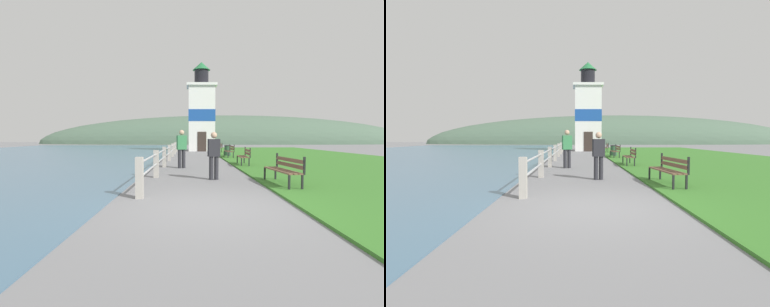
# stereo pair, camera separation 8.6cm
# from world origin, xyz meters

# --- Properties ---
(ground_plane) EXTENTS (160.00, 160.00, 0.00)m
(ground_plane) POSITION_xyz_m (0.00, 0.00, 0.00)
(ground_plane) COLOR slate
(grass_verge) EXTENTS (12.00, 41.06, 0.06)m
(grass_verge) POSITION_xyz_m (7.78, 13.69, 0.03)
(grass_verge) COLOR #387528
(grass_verge) RESTS_ON ground_plane
(seawall_railing) EXTENTS (0.18, 22.45, 1.00)m
(seawall_railing) POSITION_xyz_m (-1.68, 12.13, 0.57)
(seawall_railing) COLOR #A8A399
(seawall_railing) RESTS_ON ground_plane
(park_bench_near) EXTENTS (0.65, 2.00, 0.94)m
(park_bench_near) POSITION_xyz_m (2.41, 2.83, 0.54)
(park_bench_near) COLOR brown
(park_bench_near) RESTS_ON ground_plane
(park_bench_midway) EXTENTS (0.53, 1.66, 0.94)m
(park_bench_midway) POSITION_xyz_m (2.38, 9.15, 0.54)
(park_bench_midway) COLOR brown
(park_bench_midway) RESTS_ON ground_plane
(park_bench_far) EXTENTS (0.55, 1.69, 0.94)m
(park_bench_far) POSITION_xyz_m (2.41, 14.89, 0.54)
(park_bench_far) COLOR brown
(park_bench_far) RESTS_ON ground_plane
(park_bench_by_lighthouse) EXTENTS (0.48, 1.73, 0.94)m
(park_bench_by_lighthouse) POSITION_xyz_m (2.44, 22.01, 0.54)
(park_bench_by_lighthouse) COLOR brown
(park_bench_by_lighthouse) RESTS_ON ground_plane
(lighthouse) EXTENTS (3.09, 3.09, 9.28)m
(lighthouse) POSITION_xyz_m (0.86, 25.54, 3.97)
(lighthouse) COLOR white
(lighthouse) RESTS_ON ground_plane
(person_strolling) EXTENTS (0.49, 0.36, 1.81)m
(person_strolling) POSITION_xyz_m (-0.82, 8.01, 0.98)
(person_strolling) COLOR #28282D
(person_strolling) RESTS_ON ground_plane
(person_by_railing) EXTENTS (0.43, 0.29, 1.65)m
(person_by_railing) POSITION_xyz_m (0.37, 4.14, 0.89)
(person_by_railing) COLOR #28282D
(person_by_railing) RESTS_ON ground_plane
(trash_bin) EXTENTS (0.54, 0.54, 0.84)m
(trash_bin) POSITION_xyz_m (2.49, 16.64, 0.42)
(trash_bin) COLOR #2D5138
(trash_bin) RESTS_ON ground_plane
(distant_hillside) EXTENTS (80.00, 16.00, 12.00)m
(distant_hillside) POSITION_xyz_m (8.00, 57.37, 0.00)
(distant_hillside) COLOR #4C6651
(distant_hillside) RESTS_ON ground_plane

